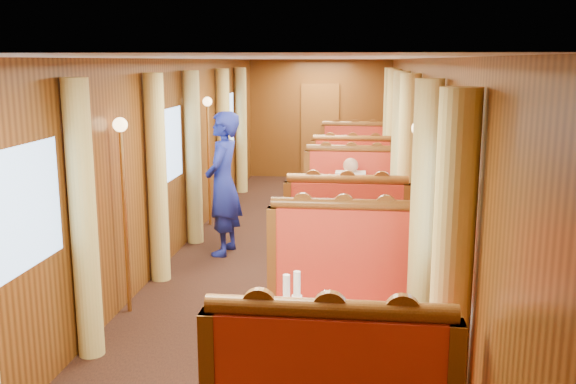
% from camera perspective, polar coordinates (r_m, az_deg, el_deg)
% --- Properties ---
extents(floor, '(3.00, 12.00, 0.01)m').
position_cam_1_polar(floor, '(8.06, -0.04, -6.29)').
color(floor, black).
rests_on(floor, ground).
extents(ceiling, '(3.00, 12.00, 0.01)m').
position_cam_1_polar(ceiling, '(7.67, -0.05, 11.78)').
color(ceiling, silver).
rests_on(ceiling, wall_left).
extents(wall_far, '(3.00, 0.01, 2.50)m').
position_cam_1_polar(wall_far, '(13.70, 2.87, 6.47)').
color(wall_far, brown).
rests_on(wall_far, floor).
extents(wall_left, '(0.01, 12.00, 2.50)m').
position_cam_1_polar(wall_left, '(8.08, -10.69, 2.67)').
color(wall_left, brown).
rests_on(wall_left, floor).
extents(wall_right, '(0.01, 12.00, 2.50)m').
position_cam_1_polar(wall_right, '(7.74, 11.06, 2.27)').
color(wall_right, brown).
rests_on(wall_right, floor).
extents(doorway_far, '(0.80, 0.04, 2.00)m').
position_cam_1_polar(doorway_far, '(13.70, 2.85, 5.42)').
color(doorway_far, brown).
rests_on(doorway_far, floor).
extents(table_near, '(1.05, 0.72, 0.75)m').
position_cam_1_polar(table_near, '(4.63, 4.35, -15.47)').
color(table_near, white).
rests_on(table_near, floor).
extents(banquette_near_aft, '(1.30, 0.55, 1.34)m').
position_cam_1_polar(banquette_near_aft, '(5.53, 4.79, -10.24)').
color(banquette_near_aft, '#B5141B').
rests_on(banquette_near_aft, floor).
extents(table_mid, '(1.05, 0.72, 0.75)m').
position_cam_1_polar(table_mid, '(7.91, 5.38, -3.87)').
color(table_mid, white).
rests_on(table_mid, floor).
extents(banquette_mid_fwd, '(1.30, 0.55, 1.34)m').
position_cam_1_polar(banquette_mid_fwd, '(6.92, 5.19, -5.71)').
color(banquette_mid_fwd, '#B5141B').
rests_on(banquette_mid_fwd, floor).
extents(banquette_mid_aft, '(1.30, 0.55, 1.34)m').
position_cam_1_polar(banquette_mid_aft, '(8.88, 5.53, -1.82)').
color(banquette_mid_aft, '#B5141B').
rests_on(banquette_mid_aft, floor).
extents(table_far, '(1.05, 0.72, 0.75)m').
position_cam_1_polar(table_far, '(11.32, 5.78, 0.85)').
color(table_far, white).
rests_on(table_far, floor).
extents(banquette_far_fwd, '(1.30, 0.55, 1.34)m').
position_cam_1_polar(banquette_far_fwd, '(10.31, 5.70, 0.07)').
color(banquette_far_fwd, '#B5141B').
rests_on(banquette_far_fwd, floor).
extents(banquette_far_aft, '(1.30, 0.55, 1.34)m').
position_cam_1_polar(banquette_far_aft, '(12.31, 5.86, 1.95)').
color(banquette_far_aft, '#B5141B').
rests_on(banquette_far_aft, floor).
extents(tea_tray, '(0.37, 0.30, 0.01)m').
position_cam_1_polar(tea_tray, '(4.39, 3.46, -11.48)').
color(tea_tray, silver).
rests_on(tea_tray, table_near).
extents(teapot_left, '(0.17, 0.13, 0.13)m').
position_cam_1_polar(teapot_left, '(4.34, 2.21, -10.92)').
color(teapot_left, silver).
rests_on(teapot_left, tea_tray).
extents(teapot_right, '(0.17, 0.15, 0.11)m').
position_cam_1_polar(teapot_right, '(4.36, 3.86, -10.98)').
color(teapot_right, silver).
rests_on(teapot_right, tea_tray).
extents(teapot_back, '(0.21, 0.19, 0.14)m').
position_cam_1_polar(teapot_back, '(4.48, 3.28, -10.16)').
color(teapot_back, silver).
rests_on(teapot_back, tea_tray).
extents(fruit_plate, '(0.22, 0.22, 0.05)m').
position_cam_1_polar(fruit_plate, '(4.38, 8.48, -11.51)').
color(fruit_plate, white).
rests_on(fruit_plate, table_near).
extents(cup_inboard, '(0.08, 0.08, 0.26)m').
position_cam_1_polar(cup_inboard, '(4.56, -0.13, -9.27)').
color(cup_inboard, white).
rests_on(cup_inboard, table_near).
extents(cup_outboard, '(0.08, 0.08, 0.26)m').
position_cam_1_polar(cup_outboard, '(4.62, 0.80, -8.95)').
color(cup_outboard, white).
rests_on(cup_outboard, table_near).
extents(rose_vase_mid, '(0.06, 0.06, 0.36)m').
position_cam_1_polar(rose_vase_mid, '(7.80, 5.42, 0.10)').
color(rose_vase_mid, silver).
rests_on(rose_vase_mid, table_mid).
extents(rose_vase_far, '(0.06, 0.06, 0.36)m').
position_cam_1_polar(rose_vase_far, '(11.22, 5.82, 3.62)').
color(rose_vase_far, silver).
rests_on(rose_vase_far, table_far).
extents(window_left_near, '(0.01, 1.20, 0.90)m').
position_cam_1_polar(window_left_near, '(4.86, -22.78, -1.53)').
color(window_left_near, '#85ADDF').
rests_on(window_left_near, wall_left).
extents(curtain_left_near_b, '(0.22, 0.22, 2.35)m').
position_cam_1_polar(curtain_left_near_b, '(5.55, -17.72, -2.53)').
color(curtain_left_near_b, '#CEBD6A').
rests_on(curtain_left_near_b, floor).
extents(window_right_near, '(0.01, 1.20, 0.90)m').
position_cam_1_polar(window_right_near, '(4.29, 14.44, -2.65)').
color(window_right_near, '#85ADDF').
rests_on(window_right_near, wall_right).
extents(curtain_right_near_a, '(0.22, 0.22, 2.35)m').
position_cam_1_polar(curtain_right_near_a, '(3.62, 14.20, -9.89)').
color(curtain_right_near_a, '#CEBD6A').
rests_on(curtain_right_near_a, floor).
extents(curtain_right_near_b, '(0.22, 0.22, 2.35)m').
position_cam_1_polar(curtain_right_near_b, '(5.09, 11.96, -3.48)').
color(curtain_right_near_b, '#CEBD6A').
rests_on(curtain_right_near_b, floor).
extents(window_left_mid, '(0.01, 1.20, 0.90)m').
position_cam_1_polar(window_left_mid, '(8.05, -10.64, 4.07)').
color(window_left_mid, '#85ADDF').
rests_on(window_left_mid, wall_left).
extents(curtain_left_mid_a, '(0.22, 0.22, 2.35)m').
position_cam_1_polar(curtain_left_mid_a, '(7.32, -11.56, 1.12)').
color(curtain_left_mid_a, '#CEBD6A').
rests_on(curtain_left_mid_a, floor).
extents(curtain_left_mid_b, '(0.22, 0.22, 2.35)m').
position_cam_1_polar(curtain_left_mid_b, '(8.80, -8.43, 2.97)').
color(curtain_left_mid_b, '#CEBD6A').
rests_on(curtain_left_mid_b, floor).
extents(window_right_mid, '(0.01, 1.20, 0.90)m').
position_cam_1_polar(window_right_mid, '(7.71, 11.01, 3.74)').
color(window_right_mid, '#85ADDF').
rests_on(window_right_mid, wall_right).
extents(curtain_right_mid_a, '(0.22, 0.22, 2.35)m').
position_cam_1_polar(curtain_right_mid_a, '(6.98, 10.53, 0.65)').
color(curtain_right_mid_a, '#CEBD6A').
rests_on(curtain_right_mid_a, floor).
extents(curtain_right_mid_b, '(0.22, 0.22, 2.35)m').
position_cam_1_polar(curtain_right_mid_b, '(8.51, 9.84, 2.64)').
color(curtain_right_mid_b, '#CEBD6A').
rests_on(curtain_right_mid_b, floor).
extents(window_left_far, '(0.01, 1.20, 0.90)m').
position_cam_1_polar(window_left_far, '(11.42, -5.47, 6.40)').
color(window_left_far, '#85ADDF').
rests_on(window_left_far, wall_left).
extents(curtain_left_far_a, '(0.22, 0.22, 2.35)m').
position_cam_1_polar(curtain_left_far_a, '(10.66, -5.75, 4.54)').
color(curtain_left_far_a, '#CEBD6A').
rests_on(curtain_left_far_a, floor).
extents(curtain_left_far_b, '(0.22, 0.22, 2.35)m').
position_cam_1_polar(curtain_left_far_b, '(12.18, -4.19, 5.45)').
color(curtain_left_far_b, '#CEBD6A').
rests_on(curtain_left_far_b, floor).
extents(window_right_far, '(0.01, 1.20, 0.90)m').
position_cam_1_polar(window_right_far, '(11.18, 9.68, 6.18)').
color(window_right_far, '#85ADDF').
rests_on(window_right_far, wall_right).
extents(curtain_right_far_a, '(0.22, 0.22, 2.35)m').
position_cam_1_polar(curtain_right_far_a, '(10.43, 9.27, 4.29)').
color(curtain_right_far_a, '#CEBD6A').
rests_on(curtain_right_far_a, floor).
extents(curtain_right_far_b, '(0.22, 0.22, 2.35)m').
position_cam_1_polar(curtain_right_far_b, '(11.98, 8.94, 5.24)').
color(curtain_right_far_b, '#CEBD6A').
rests_on(curtain_right_far_b, floor).
extents(sconce_left_fore, '(0.14, 0.14, 1.95)m').
position_cam_1_polar(sconce_left_fore, '(6.39, -14.47, 1.39)').
color(sconce_left_fore, '#BF8C3F').
rests_on(sconce_left_fore, floor).
extents(sconce_right_fore, '(0.14, 0.14, 1.95)m').
position_cam_1_polar(sconce_right_fore, '(5.99, 11.40, 0.86)').
color(sconce_right_fore, '#BF8C3F').
rests_on(sconce_right_fore, floor).
extents(sconce_left_aft, '(0.14, 0.14, 1.95)m').
position_cam_1_polar(sconce_left_aft, '(9.71, -7.11, 5.06)').
color(sconce_left_aft, '#BF8C3F').
rests_on(sconce_left_aft, floor).
extents(sconce_right_aft, '(0.14, 0.14, 1.95)m').
position_cam_1_polar(sconce_right_aft, '(9.45, 9.69, 4.81)').
color(sconce_right_aft, '#BF8C3F').
rests_on(sconce_right_aft, floor).
extents(steward, '(0.50, 0.71, 1.85)m').
position_cam_1_polar(steward, '(8.26, -5.79, 0.73)').
color(steward, navy).
rests_on(steward, floor).
extents(passenger, '(0.40, 0.44, 0.76)m').
position_cam_1_polar(passenger, '(8.59, 5.54, -0.10)').
color(passenger, beige).
rests_on(passenger, banquette_mid_aft).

